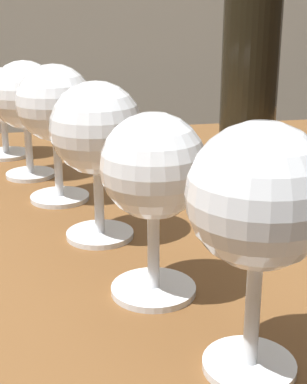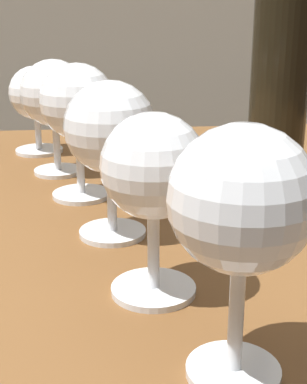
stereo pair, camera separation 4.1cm
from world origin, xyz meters
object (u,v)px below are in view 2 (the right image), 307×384
object	(u,v)px
wine_glass_cabernet	(242,204)
wine_glass_white	(110,130)
wine_glass_pinot	(154,172)
wine_glass_port	(36,96)
wine_glass_merlot	(54,96)
wine_bottle	(281,65)
wine_glass_amber	(78,105)

from	to	relation	value
wine_glass_cabernet	wine_glass_white	xyz separation A→B (m)	(-0.06, 0.22, -0.01)
wine_glass_pinot	wine_glass_port	bearing A→B (deg)	106.00
wine_glass_merlot	wine_glass_port	xyz separation A→B (m)	(-0.03, 0.11, -0.02)
wine_glass_white	wine_bottle	size ratio (longest dim) A/B	0.43
wine_glass_pinot	wine_glass_amber	distance (m)	0.23
wine_glass_cabernet	wine_glass_port	size ratio (longest dim) A/B	1.23
wine_glass_merlot	wine_bottle	distance (m)	0.28
wine_glass_pinot	wine_glass_port	xyz separation A→B (m)	(-0.12, 0.43, -0.01)
wine_glass_pinot	wine_bottle	world-z (taller)	wine_bottle
wine_glass_port	wine_glass_cabernet	bearing A→B (deg)	-73.29
wine_glass_white	wine_glass_port	distance (m)	0.33
wine_glass_cabernet	wine_bottle	world-z (taller)	wine_bottle
wine_bottle	wine_glass_amber	bearing A→B (deg)	-162.51
wine_glass_white	wine_glass_cabernet	bearing A→B (deg)	-73.57
wine_bottle	wine_glass_merlot	bearing A→B (deg)	176.18
wine_glass_cabernet	wine_glass_amber	bearing A→B (deg)	106.12
wine_glass_port	wine_glass_pinot	bearing A→B (deg)	-74.00
wine_glass_pinot	wine_bottle	bearing A→B (deg)	58.52
wine_glass_white	wine_glass_pinot	bearing A→B (deg)	-76.52
wine_glass_pinot	wine_glass_white	world-z (taller)	wine_glass_white
wine_glass_port	wine_bottle	size ratio (longest dim) A/B	0.36
wine_glass_amber	wine_glass_merlot	distance (m)	0.10
wine_glass_pinot	wine_glass_white	xyz separation A→B (m)	(-0.03, 0.11, 0.01)
wine_glass_port	wine_glass_amber	bearing A→B (deg)	-72.33
wine_glass_amber	wine_bottle	distance (m)	0.26
wine_glass_merlot	wine_glass_amber	bearing A→B (deg)	-71.79
wine_glass_port	wine_bottle	bearing A→B (deg)	-22.13
wine_glass_white	wine_glass_merlot	distance (m)	0.22
wine_glass_merlot	wine_glass_cabernet	bearing A→B (deg)	-73.41
wine_glass_amber	wine_glass_merlot	bearing A→B (deg)	108.21
wine_glass_pinot	wine_glass_merlot	distance (m)	0.33
wine_glass_cabernet	wine_bottle	bearing A→B (deg)	69.92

